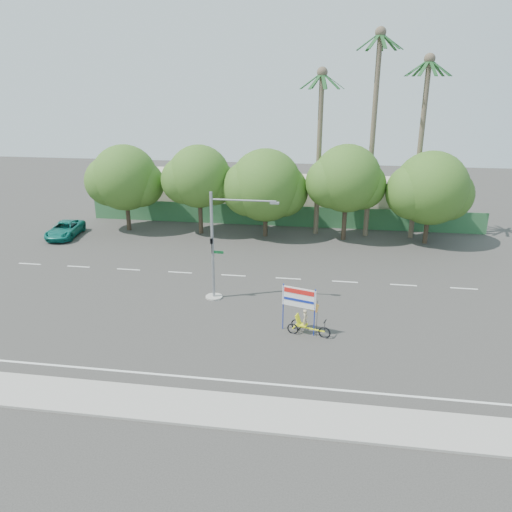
# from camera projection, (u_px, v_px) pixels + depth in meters

# --- Properties ---
(ground) EXTENTS (120.00, 120.00, 0.00)m
(ground) POSITION_uv_depth(u_px,v_px,m) (241.00, 329.00, 28.44)
(ground) COLOR #33302D
(ground) RESTS_ON ground
(sidewalk_near) EXTENTS (50.00, 2.40, 0.12)m
(sidewalk_near) POSITION_uv_depth(u_px,v_px,m) (210.00, 409.00, 21.44)
(sidewalk_near) COLOR gray
(sidewalk_near) RESTS_ON ground
(fence) EXTENTS (38.00, 0.08, 2.00)m
(fence) POSITION_uv_depth(u_px,v_px,m) (280.00, 216.00, 48.14)
(fence) COLOR #336B3D
(fence) RESTS_ON ground
(building_left) EXTENTS (12.00, 8.00, 4.00)m
(building_left) POSITION_uv_depth(u_px,v_px,m) (192.00, 192.00, 53.42)
(building_left) COLOR beige
(building_left) RESTS_ON ground
(building_right) EXTENTS (14.00, 8.00, 3.60)m
(building_right) POSITION_uv_depth(u_px,v_px,m) (363.00, 200.00, 50.94)
(building_right) COLOR beige
(building_right) RESTS_ON ground
(tree_far_left) EXTENTS (7.14, 6.00, 7.96)m
(tree_far_left) POSITION_uv_depth(u_px,v_px,m) (124.00, 180.00, 45.62)
(tree_far_left) COLOR #473828
(tree_far_left) RESTS_ON ground
(tree_left) EXTENTS (6.66, 5.60, 8.07)m
(tree_left) POSITION_uv_depth(u_px,v_px,m) (199.00, 179.00, 44.53)
(tree_left) COLOR #473828
(tree_left) RESTS_ON ground
(tree_center) EXTENTS (7.62, 6.40, 7.85)m
(tree_center) POSITION_uv_depth(u_px,v_px,m) (265.00, 187.00, 43.88)
(tree_center) COLOR #473828
(tree_center) RESTS_ON ground
(tree_right) EXTENTS (6.90, 5.80, 8.36)m
(tree_right) POSITION_uv_depth(u_px,v_px,m) (346.00, 181.00, 42.62)
(tree_right) COLOR #473828
(tree_right) RESTS_ON ground
(tree_far_right) EXTENTS (7.38, 6.20, 7.94)m
(tree_far_right) POSITION_uv_depth(u_px,v_px,m) (430.00, 190.00, 41.83)
(tree_far_right) COLOR #473828
(tree_far_right) RESTS_ON ground
(palm_tall) EXTENTS (3.73, 3.79, 17.45)m
(palm_tall) POSITION_uv_depth(u_px,v_px,m) (374.00, 117.00, 41.99)
(palm_tall) COLOR #70604C
(palm_tall) RESTS_ON ground
(palm_mid) EXTENTS (3.73, 3.79, 15.45)m
(palm_mid) POSITION_uv_depth(u_px,v_px,m) (422.00, 130.00, 41.77)
(palm_mid) COLOR #70604C
(palm_mid) RESTS_ON ground
(palm_short) EXTENTS (3.73, 3.79, 14.45)m
(palm_short) POSITION_uv_depth(u_px,v_px,m) (320.00, 135.00, 43.16)
(palm_short) COLOR #70604C
(palm_short) RESTS_ON ground
(traffic_signal) EXTENTS (4.72, 1.10, 7.00)m
(traffic_signal) POSITION_uv_depth(u_px,v_px,m) (217.00, 256.00, 31.49)
(traffic_signal) COLOR gray
(traffic_signal) RESTS_ON ground
(trike_billboard) EXTENTS (2.77, 1.14, 2.82)m
(trike_billboard) POSITION_uv_depth(u_px,v_px,m) (303.00, 315.00, 27.60)
(trike_billboard) COLOR black
(trike_billboard) RESTS_ON ground
(pickup_truck) EXTENTS (2.86, 5.19, 1.38)m
(pickup_truck) POSITION_uv_depth(u_px,v_px,m) (65.00, 229.00, 44.87)
(pickup_truck) COLOR #0F6C5F
(pickup_truck) RESTS_ON ground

